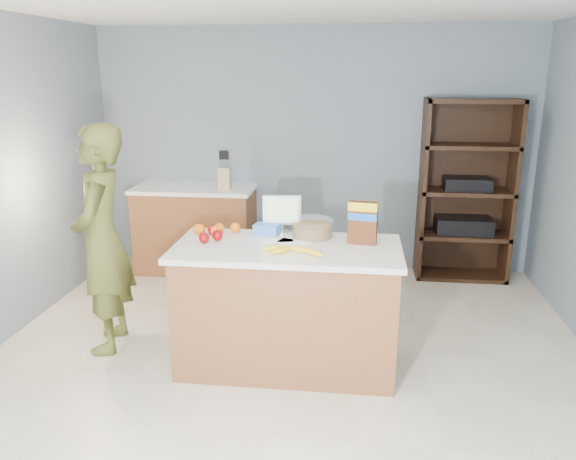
# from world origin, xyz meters

# --- Properties ---
(floor) EXTENTS (4.50, 5.00, 0.02)m
(floor) POSITION_xyz_m (0.00, 0.00, 0.00)
(floor) COLOR beige
(floor) RESTS_ON ground
(walls) EXTENTS (4.52, 5.02, 2.51)m
(walls) POSITION_xyz_m (0.00, 0.00, 1.65)
(walls) COLOR slate
(walls) RESTS_ON ground
(counter_peninsula) EXTENTS (1.56, 0.76, 0.90)m
(counter_peninsula) POSITION_xyz_m (0.00, 0.30, 0.42)
(counter_peninsula) COLOR brown
(counter_peninsula) RESTS_ON ground
(back_cabinet) EXTENTS (1.24, 0.62, 0.90)m
(back_cabinet) POSITION_xyz_m (-1.20, 2.20, 0.45)
(back_cabinet) COLOR brown
(back_cabinet) RESTS_ON ground
(shelving_unit) EXTENTS (0.90, 0.40, 1.80)m
(shelving_unit) POSITION_xyz_m (1.55, 2.35, 0.86)
(shelving_unit) COLOR black
(shelving_unit) RESTS_ON ground
(person) EXTENTS (0.51, 0.68, 1.70)m
(person) POSITION_xyz_m (-1.39, 0.43, 0.85)
(person) COLOR #505421
(person) RESTS_ON ground
(knife_block) EXTENTS (0.12, 0.10, 0.31)m
(knife_block) POSITION_xyz_m (-0.86, 2.13, 1.02)
(knife_block) COLOR tan
(knife_block) RESTS_ON back_cabinet
(envelopes) EXTENTS (0.36, 0.20, 0.00)m
(envelopes) POSITION_xyz_m (-0.03, 0.41, 0.90)
(envelopes) COLOR white
(envelopes) RESTS_ON counter_peninsula
(bananas) EXTENTS (0.43, 0.19, 0.04)m
(bananas) POSITION_xyz_m (0.05, 0.15, 0.92)
(bananas) COLOR yellow
(bananas) RESTS_ON counter_peninsula
(apples) EXTENTS (0.15, 0.28, 0.08)m
(apples) POSITION_xyz_m (-0.55, 0.39, 0.94)
(apples) COLOR #8D0508
(apples) RESTS_ON counter_peninsula
(oranges) EXTENTS (0.34, 0.17, 0.08)m
(oranges) POSITION_xyz_m (-0.57, 0.53, 0.94)
(oranges) COLOR orange
(oranges) RESTS_ON counter_peninsula
(blue_carton) EXTENTS (0.20, 0.15, 0.08)m
(blue_carton) POSITION_xyz_m (-0.18, 0.56, 0.94)
(blue_carton) COLOR blue
(blue_carton) RESTS_ON counter_peninsula
(salad_bowl) EXTENTS (0.30, 0.30, 0.13)m
(salad_bowl) POSITION_xyz_m (0.15, 0.54, 0.96)
(salad_bowl) COLOR #267219
(salad_bowl) RESTS_ON counter_peninsula
(tv) EXTENTS (0.28, 0.12, 0.28)m
(tv) POSITION_xyz_m (-0.08, 0.63, 1.06)
(tv) COLOR silver
(tv) RESTS_ON counter_peninsula
(cereal_box) EXTENTS (0.21, 0.10, 0.30)m
(cereal_box) POSITION_xyz_m (0.51, 0.42, 1.07)
(cereal_box) COLOR #592B14
(cereal_box) RESTS_ON counter_peninsula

